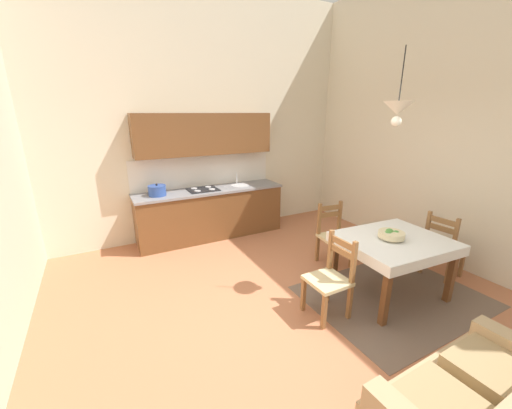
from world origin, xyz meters
name	(u,v)px	position (x,y,z in m)	size (l,w,h in m)	color
ground_plane	(290,308)	(0.00, 0.00, -0.05)	(6.03, 6.12, 0.10)	#B7704C
wall_back	(205,117)	(0.00, 2.82, 2.13)	(6.03, 0.12, 4.27)	beige
wall_right	(459,118)	(2.78, 0.00, 2.13)	(0.12, 6.12, 4.27)	beige
area_rug	(393,296)	(1.23, -0.47, 0.00)	(2.10, 1.60, 0.01)	#6F5A4C
kitchen_cabinetry	(209,191)	(-0.10, 2.49, 0.86)	(2.64, 0.63, 2.20)	brown
dining_table	(393,248)	(1.23, -0.37, 0.62)	(1.30, 1.12, 0.75)	brown
dining_chair_kitchen_side	(334,236)	(1.16, 0.58, 0.44)	(0.47, 0.47, 0.93)	#D1BC89
dining_chair_window_side	(443,247)	(2.23, -0.41, 0.44)	(0.45, 0.45, 0.93)	#D1BC89
dining_chair_tv_side	(330,279)	(0.29, -0.33, 0.44)	(0.42, 0.42, 0.93)	#D1BC89
fruit_bowl	(391,235)	(1.17, -0.37, 0.81)	(0.30, 0.30, 0.12)	beige
pendant_lamp	(398,109)	(1.11, -0.28, 2.25)	(0.32, 0.32, 0.81)	black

